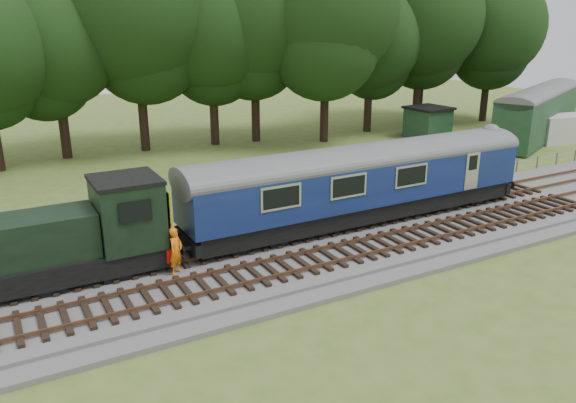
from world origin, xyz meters
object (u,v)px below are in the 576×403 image
worker (176,251)px  caravan (560,129)px  shunter_loco (55,242)px  dmu_railcar (363,177)px  parked_coach (539,110)px

worker → caravan: size_ratio=0.41×
shunter_loco → caravan: (40.28, 8.37, -0.86)m
shunter_loco → worker: bearing=-18.8°
dmu_railcar → shunter_loco: 13.94m
parked_coach → worker: bearing=173.4°
worker → parked_coach: (35.89, 11.82, 1.12)m
dmu_railcar → shunter_loco: size_ratio=2.02×
dmu_railcar → shunter_loco: (-13.93, 0.00, -0.63)m
dmu_railcar → shunter_loco: bearing=180.0°
shunter_loco → caravan: bearing=11.7°
parked_coach → shunter_loco: bearing=169.8°
dmu_railcar → parked_coach: bearing=21.8°
dmu_railcar → parked_coach: dmu_railcar is taller
dmu_railcar → caravan: bearing=17.6°
dmu_railcar → parked_coach: size_ratio=1.09×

